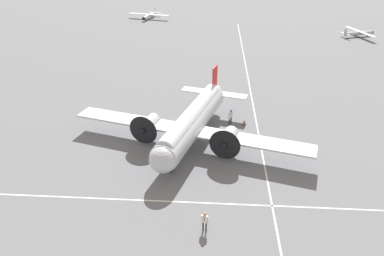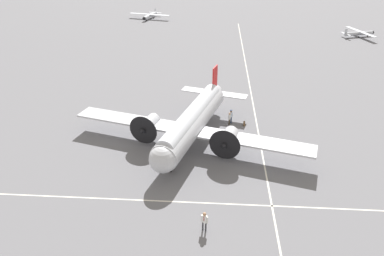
# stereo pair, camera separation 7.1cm
# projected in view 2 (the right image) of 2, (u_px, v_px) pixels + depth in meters

# --- Properties ---
(ground_plane) EXTENTS (300.00, 300.00, 0.00)m
(ground_plane) POSITION_uv_depth(u_px,v_px,m) (192.00, 142.00, 41.85)
(ground_plane) COLOR slate
(apron_line_eastwest) EXTENTS (120.00, 0.16, 0.01)m
(apron_line_eastwest) POSITION_uv_depth(u_px,v_px,m) (261.00, 144.00, 41.39)
(apron_line_eastwest) COLOR silver
(apron_line_eastwest) RESTS_ON ground_plane
(apron_line_northsouth) EXTENTS (0.16, 120.00, 0.01)m
(apron_line_northsouth) POSITION_uv_depth(u_px,v_px,m) (184.00, 202.00, 32.67)
(apron_line_northsouth) COLOR silver
(apron_line_northsouth) RESTS_ON ground_plane
(airliner_main) EXTENTS (18.59, 26.08, 6.16)m
(airliner_main) POSITION_uv_depth(u_px,v_px,m) (191.00, 123.00, 40.22)
(airliner_main) COLOR silver
(airliner_main) RESTS_ON ground_plane
(crew_foreground) EXTENTS (0.35, 0.59, 1.83)m
(crew_foreground) POSITION_uv_depth(u_px,v_px,m) (204.00, 220.00, 29.05)
(crew_foreground) COLOR #2D2D33
(crew_foreground) RESTS_ON ground_plane
(passenger_boarding) EXTENTS (0.49, 0.43, 1.80)m
(passenger_boarding) POSITION_uv_depth(u_px,v_px,m) (231.00, 115.00, 45.37)
(passenger_boarding) COLOR navy
(passenger_boarding) RESTS_ON ground_plane
(ramp_agent) EXTENTS (0.54, 0.29, 1.65)m
(ramp_agent) POSITION_uv_depth(u_px,v_px,m) (229.00, 117.00, 45.07)
(ramp_agent) COLOR #473D2D
(ramp_agent) RESTS_ON ground_plane
(suitcase_near_door) EXTENTS (0.41, 0.19, 0.56)m
(suitcase_near_door) POSITION_uv_depth(u_px,v_px,m) (244.00, 124.00, 45.27)
(suitcase_near_door) COLOR brown
(suitcase_near_door) RESTS_ON ground_plane
(light_aircraft_distant) EXTENTS (9.87, 7.55, 1.94)m
(light_aircraft_distant) POSITION_uv_depth(u_px,v_px,m) (360.00, 33.00, 82.36)
(light_aircraft_distant) COLOR #B7BCC6
(light_aircraft_distant) RESTS_ON ground_plane
(light_aircraft_taxiing) EXTENTS (8.40, 11.08, 2.12)m
(light_aircraft_taxiing) POSITION_uv_depth(u_px,v_px,m) (150.00, 16.00, 98.79)
(light_aircraft_taxiing) COLOR #B7BCC6
(light_aircraft_taxiing) RESTS_ON ground_plane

